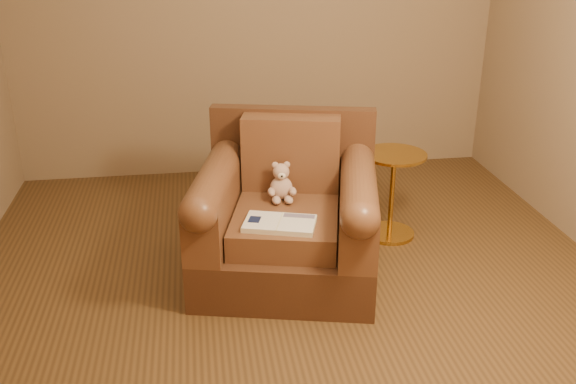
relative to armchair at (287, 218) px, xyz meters
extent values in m
plane|color=brown|center=(0.01, -0.18, -0.37)|extent=(4.00, 4.00, 0.00)
cube|color=#92775A|center=(0.01, 1.82, 0.98)|extent=(4.00, 0.02, 2.70)
cube|color=#92775A|center=(0.01, -2.18, 0.98)|extent=(4.00, 0.02, 2.70)
cube|color=#492918|center=(-0.01, -0.05, -0.22)|extent=(1.26, 1.22, 0.29)
cube|color=#492918|center=(0.09, 0.39, 0.25)|extent=(1.05, 0.35, 0.65)
cube|color=brown|center=(-0.02, -0.10, 0.01)|extent=(0.76, 0.86, 0.16)
cube|color=brown|center=(0.06, 0.26, 0.32)|extent=(0.63, 0.31, 0.47)
cube|color=brown|center=(-0.43, 0.00, 0.10)|extent=(0.41, 0.92, 0.34)
cube|color=brown|center=(0.39, -0.19, 0.10)|extent=(0.41, 0.92, 0.34)
cylinder|color=brown|center=(-0.43, 0.00, 0.27)|extent=(0.41, 0.92, 0.21)
cylinder|color=brown|center=(0.39, -0.19, 0.27)|extent=(0.41, 0.92, 0.21)
ellipsoid|color=tan|center=(-0.02, 0.11, 0.15)|extent=(0.14, 0.13, 0.15)
sphere|color=tan|center=(-0.02, 0.12, 0.26)|extent=(0.10, 0.10, 0.10)
ellipsoid|color=tan|center=(-0.06, 0.12, 0.30)|extent=(0.04, 0.02, 0.04)
ellipsoid|color=tan|center=(0.01, 0.12, 0.30)|extent=(0.04, 0.02, 0.04)
ellipsoid|color=beige|center=(-0.02, 0.07, 0.25)|extent=(0.05, 0.03, 0.04)
sphere|color=black|center=(-0.03, 0.05, 0.25)|extent=(0.01, 0.01, 0.01)
ellipsoid|color=tan|center=(-0.09, 0.05, 0.15)|extent=(0.05, 0.09, 0.05)
ellipsoid|color=tan|center=(0.04, 0.05, 0.15)|extent=(0.05, 0.09, 0.05)
ellipsoid|color=tan|center=(-0.06, 0.03, 0.11)|extent=(0.06, 0.09, 0.05)
ellipsoid|color=tan|center=(0.01, 0.02, 0.11)|extent=(0.06, 0.09, 0.05)
cube|color=beige|center=(-0.09, -0.28, 0.10)|extent=(0.45, 0.35, 0.03)
cube|color=white|center=(-0.18, -0.25, 0.12)|extent=(0.25, 0.28, 0.00)
cube|color=white|center=(0.01, -0.31, 0.12)|extent=(0.25, 0.28, 0.00)
cube|color=beige|center=(-0.09, -0.28, 0.12)|extent=(0.08, 0.23, 0.00)
cube|color=#0F1638|center=(-0.22, -0.24, 0.12)|extent=(0.09, 0.10, 0.00)
cube|color=slate|center=(0.03, -0.23, 0.12)|extent=(0.19, 0.10, 0.00)
cylinder|color=gold|center=(0.78, 0.38, -0.35)|extent=(0.35, 0.35, 0.03)
cylinder|color=gold|center=(0.78, 0.38, -0.06)|extent=(0.03, 0.03, 0.56)
cylinder|color=gold|center=(0.78, 0.38, 0.23)|extent=(0.43, 0.43, 0.02)
cylinder|color=gold|center=(0.78, 0.38, 0.22)|extent=(0.03, 0.03, 0.02)
camera|label=1|loc=(-0.52, -3.50, 1.68)|focal=40.00mm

